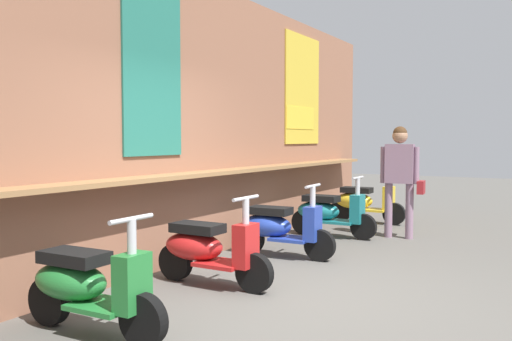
% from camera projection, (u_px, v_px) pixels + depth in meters
% --- Properties ---
extents(ground_plane, '(36.91, 36.91, 0.00)m').
position_uv_depth(ground_plane, '(299.00, 300.00, 5.18)').
color(ground_plane, '#56544F').
extents(market_stall_facade, '(13.18, 0.61, 3.56)m').
position_uv_depth(market_stall_facade, '(139.00, 118.00, 6.10)').
color(market_stall_facade, '#8C5B44').
rests_on(market_stall_facade, ground_plane).
extents(scooter_green, '(0.46, 1.40, 0.97)m').
position_uv_depth(scooter_green, '(86.00, 285.00, 4.28)').
color(scooter_green, '#237533').
rests_on(scooter_green, ground_plane).
extents(scooter_red, '(0.46, 1.40, 0.97)m').
position_uv_depth(scooter_red, '(207.00, 249.00, 5.70)').
color(scooter_red, red).
rests_on(scooter_red, ground_plane).
extents(scooter_blue, '(0.47, 1.40, 0.97)m').
position_uv_depth(scooter_blue, '(278.00, 227.00, 7.09)').
color(scooter_blue, '#233D9E').
rests_on(scooter_blue, ground_plane).
extents(scooter_teal, '(0.46, 1.40, 0.97)m').
position_uv_depth(scooter_teal, '(328.00, 212.00, 8.55)').
color(scooter_teal, '#197075').
rests_on(scooter_teal, ground_plane).
extents(scooter_yellow, '(0.46, 1.40, 0.97)m').
position_uv_depth(scooter_yellow, '(363.00, 202.00, 9.97)').
color(scooter_yellow, gold).
rests_on(scooter_yellow, ground_plane).
extents(shopper_with_handbag, '(0.31, 0.68, 1.74)m').
position_uv_depth(shopper_with_handbag, '(401.00, 170.00, 8.39)').
color(shopper_with_handbag, gray).
rests_on(shopper_with_handbag, ground_plane).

